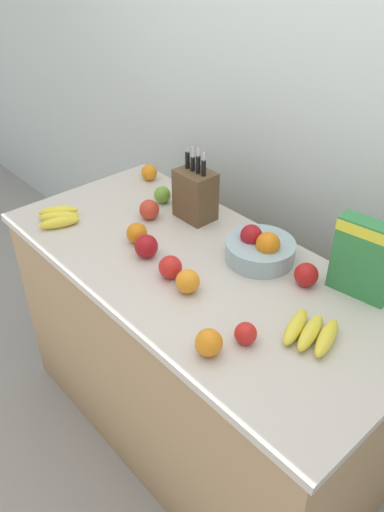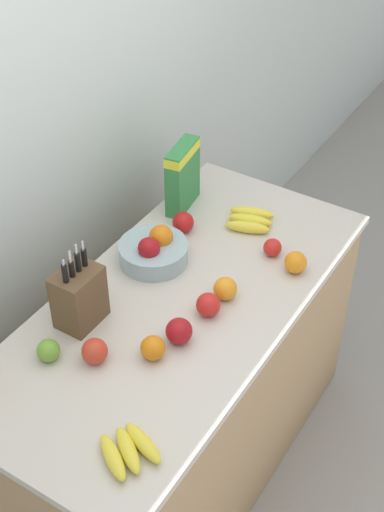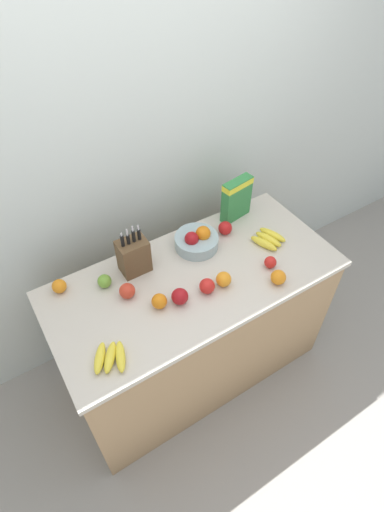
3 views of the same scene
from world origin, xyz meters
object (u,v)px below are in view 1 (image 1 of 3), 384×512
at_px(apple_front, 162,195).
at_px(orange_front_center, 188,281).
at_px(knife_block, 195,194).
at_px(cereal_box, 365,256).
at_px(apple_rightmost, 246,333).
at_px(apple_by_knife_block, 149,210).
at_px(apple_rear, 170,267).
at_px(orange_near_bowl, 149,172).
at_px(orange_mid_right, 209,343).
at_px(fruit_bowl, 260,249).
at_px(orange_back_center, 137,233).
at_px(banana_bunch_left, 311,332).
at_px(apple_middle, 146,246).
at_px(apple_near_bananas, 306,275).
at_px(banana_bunch_right, 59,217).

distance_m(apple_front, orange_front_center, 0.60).
bearing_deg(knife_block, orange_front_center, -44.93).
xyz_separation_m(cereal_box, apple_rightmost, (-0.09, -0.43, -0.11)).
relative_size(apple_by_knife_block, orange_front_center, 1.01).
xyz_separation_m(apple_rear, apple_front, (-0.42, 0.30, -0.00)).
bearing_deg(orange_near_bowl, orange_mid_right, -29.13).
bearing_deg(apple_by_knife_block, apple_rear, -27.66).
xyz_separation_m(fruit_bowl, orange_front_center, (-0.03, -0.30, -0.01)).
bearing_deg(cereal_box, apple_rear, -148.46).
distance_m(cereal_box, orange_near_bowl, 1.09).
bearing_deg(orange_mid_right, orange_back_center, 162.17).
height_order(banana_bunch_left, orange_back_center, orange_back_center).
bearing_deg(apple_rightmost, apple_middle, 174.44).
xyz_separation_m(banana_bunch_left, apple_near_bananas, (-0.16, 0.19, 0.02)).
relative_size(orange_mid_right, orange_front_center, 0.99).
distance_m(banana_bunch_left, apple_middle, 0.65).
height_order(apple_rightmost, orange_mid_right, orange_mid_right).
xyz_separation_m(fruit_bowl, apple_near_bananas, (0.20, 0.00, -0.01)).
height_order(banana_bunch_right, apple_rear, apple_rear).
height_order(cereal_box, orange_mid_right, cereal_box).
relative_size(knife_block, fruit_bowl, 1.23).
height_order(apple_rear, apple_middle, apple_middle).
relative_size(cereal_box, orange_mid_right, 3.33).
bearing_deg(apple_middle, apple_front, 132.94).
distance_m(knife_block, orange_back_center, 0.29).
xyz_separation_m(banana_bunch_right, apple_near_bananas, (0.89, 0.40, 0.02)).
height_order(cereal_box, orange_back_center, cereal_box).
xyz_separation_m(banana_bunch_left, apple_middle, (-0.64, -0.10, 0.02)).
distance_m(cereal_box, apple_rightmost, 0.45).
distance_m(knife_block, apple_near_bananas, 0.57).
xyz_separation_m(banana_bunch_right, orange_mid_right, (0.91, -0.05, 0.02)).
distance_m(banana_bunch_left, banana_bunch_right, 1.08).
height_order(knife_block, apple_front, knife_block).
distance_m(cereal_box, banana_bunch_left, 0.30).
distance_m(orange_mid_right, orange_near_bowl, 1.10).
distance_m(banana_bunch_right, apple_rear, 0.57).
bearing_deg(apple_middle, apple_rightmost, -5.56).
height_order(knife_block, orange_front_center, knife_block).
distance_m(knife_block, apple_by_knife_block, 0.19).
relative_size(apple_middle, apple_front, 1.18).
bearing_deg(apple_by_knife_block, orange_mid_right, -25.36).
xyz_separation_m(knife_block, apple_rear, (0.24, -0.32, -0.06)).
bearing_deg(cereal_box, orange_near_bowl, 171.30).
bearing_deg(knife_block, banana_bunch_left, -16.13).
bearing_deg(fruit_bowl, apple_rightmost, -53.61).
height_order(cereal_box, fruit_bowl, cereal_box).
bearing_deg(banana_bunch_left, knife_block, 163.87).
bearing_deg(orange_front_center, orange_back_center, 171.47).
distance_m(fruit_bowl, orange_near_bowl, 0.76).
distance_m(fruit_bowl, orange_front_center, 0.31).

